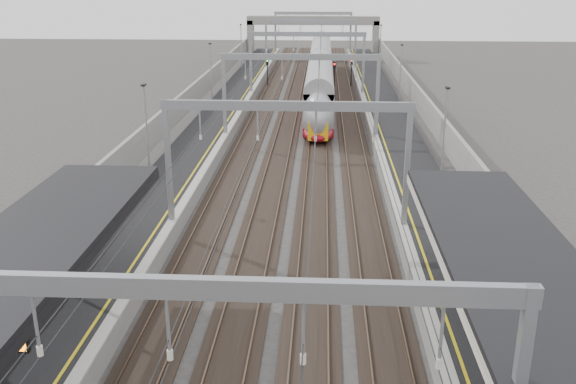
# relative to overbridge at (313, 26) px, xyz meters

# --- Properties ---
(platform_left) EXTENTS (4.00, 120.00, 1.00)m
(platform_left) POSITION_rel_overbridge_xyz_m (-8.00, -55.00, -4.81)
(platform_left) COLOR black
(platform_left) RESTS_ON ground
(platform_right) EXTENTS (4.00, 120.00, 1.00)m
(platform_right) POSITION_rel_overbridge_xyz_m (8.00, -55.00, -4.81)
(platform_right) COLOR black
(platform_right) RESTS_ON ground
(tracks) EXTENTS (11.40, 140.00, 0.20)m
(tracks) POSITION_rel_overbridge_xyz_m (0.00, -55.00, -5.26)
(tracks) COLOR black
(tracks) RESTS_ON ground
(overhead_line) EXTENTS (13.00, 140.00, 6.60)m
(overhead_line) POSITION_rel_overbridge_xyz_m (0.00, -48.38, 0.83)
(overhead_line) COLOR gray
(overhead_line) RESTS_ON platform_left
(overbridge) EXTENTS (22.00, 2.20, 6.90)m
(overbridge) POSITION_rel_overbridge_xyz_m (0.00, 0.00, 0.00)
(overbridge) COLOR gray
(overbridge) RESTS_ON ground
(wall_left) EXTENTS (0.30, 120.00, 3.20)m
(wall_left) POSITION_rel_overbridge_xyz_m (-11.20, -55.00, -3.71)
(wall_left) COLOR gray
(wall_left) RESTS_ON ground
(wall_right) EXTENTS (0.30, 120.00, 3.20)m
(wall_right) POSITION_rel_overbridge_xyz_m (11.20, -55.00, -3.71)
(wall_right) COLOR gray
(wall_right) RESTS_ON ground
(train) EXTENTS (2.69, 49.06, 4.26)m
(train) POSITION_rel_overbridge_xyz_m (1.50, -35.71, -3.22)
(train) COLOR #A00E18
(train) RESTS_ON ground
(signal_green) EXTENTS (0.32, 0.32, 3.48)m
(signal_green) POSITION_rel_overbridge_xyz_m (-5.20, -28.99, -2.89)
(signal_green) COLOR black
(signal_green) RESTS_ON ground
(signal_red_near) EXTENTS (0.32, 0.32, 3.48)m
(signal_red_near) POSITION_rel_overbridge_xyz_m (3.20, -31.50, -2.89)
(signal_red_near) COLOR black
(signal_red_near) RESTS_ON ground
(signal_red_far) EXTENTS (0.32, 0.32, 3.48)m
(signal_red_far) POSITION_rel_overbridge_xyz_m (5.40, -28.38, -2.89)
(signal_red_far) COLOR black
(signal_red_far) RESTS_ON ground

